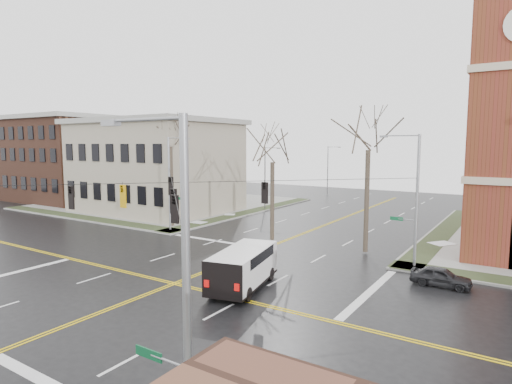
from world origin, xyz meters
The scene contains 17 objects.
ground centered at (0.00, 0.00, 0.00)m, with size 120.00×120.00×0.00m, color black.
sidewalks centered at (0.00, 0.00, 0.08)m, with size 80.00×80.00×0.17m.
road_markings centered at (0.00, 0.00, 0.01)m, with size 100.00×100.00×0.01m.
civic_building_a centered at (-22.00, 20.00, 5.50)m, with size 18.00×14.00×11.00m, color gray.
civic_building_b centered at (-42.00, 22.00, 6.00)m, with size 18.00×16.00×12.00m, color brown.
signal_pole_ne centered at (11.32, 11.50, 4.95)m, with size 2.75×0.22×9.00m.
signal_pole_nw centered at (-11.32, 11.50, 4.95)m, with size 2.75×0.22×9.00m.
signal_pole_se centered at (11.32, -11.50, 4.95)m, with size 2.75×0.22×9.00m.
span_wires centered at (0.00, 0.00, 6.20)m, with size 23.02×23.02×0.03m.
traffic_signals centered at (0.00, -0.67, 5.45)m, with size 8.21×8.26×1.30m.
streetlight_north_a centered at (-10.65, 28.00, 4.47)m, with size 2.30×0.20×8.00m.
streetlight_north_b centered at (-10.65, 48.00, 4.47)m, with size 2.30×0.20×8.00m.
cargo_van centered at (3.92, 1.89, 1.35)m, with size 3.59×6.38×2.29m.
parked_car_a centered at (13.74, 8.32, 0.59)m, with size 1.38×3.44×1.17m, color black.
tree_nw_far centered at (-12.68, 13.01, 8.74)m, with size 4.00×4.00×12.09m.
tree_nw_near centered at (-0.82, 13.04, 7.37)m, with size 4.00×4.00×10.16m.
tree_ne centered at (7.41, 13.40, 8.55)m, with size 4.00×4.00×11.82m.
Camera 1 is at (17.92, -18.52, 8.49)m, focal length 30.00 mm.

